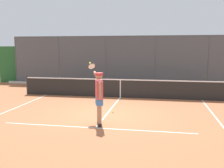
{
  "coord_description": "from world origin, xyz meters",
  "views": [
    {
      "loc": [
        -2.0,
        9.44,
        2.57
      ],
      "look_at": [
        -0.02,
        -1.27,
        1.05
      ],
      "focal_mm": 41.66,
      "sensor_mm": 36.0,
      "label": 1
    }
  ],
  "objects": [
    {
      "name": "tennis_net",
      "position": [
        0.0,
        -3.75,
        0.49
      ],
      "size": [
        10.57,
        0.09,
        1.07
      ],
      "color": "#2D2D2D",
      "rests_on": "ground"
    },
    {
      "name": "tennis_player",
      "position": [
        -0.03,
        1.19,
        1.05
      ],
      "size": [
        0.81,
        1.3,
        2.06
      ],
      "rotation": [
        0.0,
        0.0,
        -1.24
      ],
      "color": "black",
      "rests_on": "ground"
    },
    {
      "name": "ground_plane",
      "position": [
        0.0,
        0.0,
        0.0
      ],
      "size": [
        60.0,
        60.0,
        0.0
      ],
      "primitive_type": "plane",
      "color": "#A8603D"
    },
    {
      "name": "fence_backdrop",
      "position": [
        0.0,
        -8.59,
        1.34
      ],
      "size": [
        19.75,
        1.37,
        3.37
      ],
      "color": "#474C51",
      "rests_on": "ground"
    },
    {
      "name": "tennis_ball_by_sideline",
      "position": [
        -0.19,
        -0.5,
        0.03
      ],
      "size": [
        0.07,
        0.07,
        0.07
      ],
      "primitive_type": "sphere",
      "color": "#C1D138",
      "rests_on": "ground"
    },
    {
      "name": "court_line_markings",
      "position": [
        0.0,
        1.87,
        0.0
      ],
      "size": [
        8.23,
        9.67,
        0.01
      ],
      "color": "white",
      "rests_on": "ground"
    }
  ]
}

